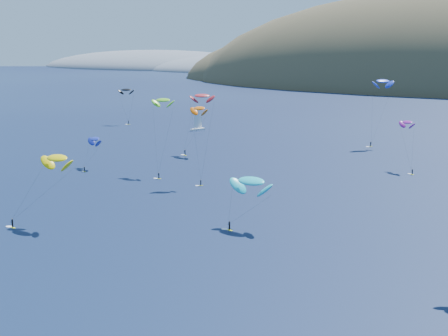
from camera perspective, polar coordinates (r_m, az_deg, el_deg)
ground at (r=103.77m, az=-19.42°, el=-13.11°), size 2800.00×2800.00×0.00m
headland at (r=964.05m, az=-4.87°, el=8.93°), size 460.00×250.00×60.00m
sailboat at (r=297.01m, az=-2.41°, el=3.66°), size 9.28×8.32×11.07m
kitesurfer_1 at (r=233.65m, az=-2.29°, el=5.47°), size 9.93×10.37×19.64m
kitesurfer_2 at (r=149.14m, az=-15.04°, el=0.88°), size 12.51×11.68×18.13m
kitesurfer_3 at (r=201.54m, az=-5.60°, el=6.18°), size 9.44×12.77×25.43m
kitesurfer_4 at (r=259.49m, az=14.33°, el=7.70°), size 9.52×11.45×28.67m
kitesurfer_5 at (r=142.24m, az=2.50°, el=-1.20°), size 11.53×9.15×13.69m
kitesurfer_6 at (r=214.42m, az=16.41°, el=4.02°), size 8.48×12.54×17.46m
kitesurfer_9 at (r=185.73m, az=-2.01°, el=6.60°), size 7.62×9.37×27.98m
kitesurfer_10 at (r=213.62m, az=-11.74°, el=2.62°), size 8.77×11.99×11.85m
kitesurfer_12 at (r=322.42m, az=-8.94°, el=7.07°), size 8.66×6.61×19.45m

